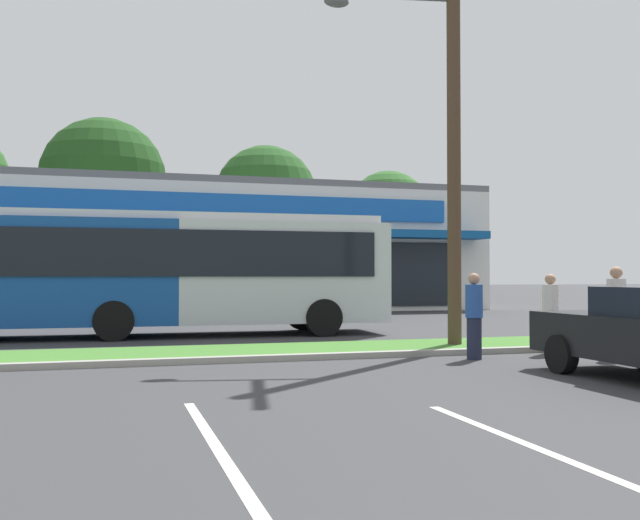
{
  "coord_description": "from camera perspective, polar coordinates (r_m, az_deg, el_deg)",
  "views": [
    {
      "loc": [
        -3.06,
        -0.39,
        1.6
      ],
      "look_at": [
        2.44,
        18.1,
        2.04
      ],
      "focal_mm": 40.16,
      "sensor_mm": 36.0,
      "label": 1
    }
  ],
  "objects": [
    {
      "name": "tree_mid",
      "position": [
        45.6,
        -4.34,
        5.01
      ],
      "size": [
        6.51,
        6.51,
        9.88
      ],
      "color": "#473323",
      "rests_on": "ground_plane"
    },
    {
      "name": "car_3",
      "position": [
        25.26,
        -17.56,
        -3.18
      ],
      "size": [
        4.61,
        1.96,
        1.42
      ],
      "rotation": [
        0.0,
        0.0,
        3.14
      ],
      "color": "#0C3F1E",
      "rests_on": "ground_plane"
    },
    {
      "name": "pedestrian_by_pole",
      "position": [
        14.11,
        12.18,
        -4.38
      ],
      "size": [
        0.34,
        0.34,
        1.66
      ],
      "rotation": [
        0.0,
        0.0,
        0.95
      ],
      "color": "#1E2338",
      "rests_on": "ground_plane"
    },
    {
      "name": "pedestrian_near_bench",
      "position": [
        15.59,
        17.89,
        -4.08
      ],
      "size": [
        0.33,
        0.33,
        1.65
      ],
      "rotation": [
        0.0,
        0.0,
        4.94
      ],
      "color": "#726651",
      "rests_on": "ground_plane"
    },
    {
      "name": "pedestrian_mid",
      "position": [
        15.2,
        22.56,
        -3.85
      ],
      "size": [
        0.36,
        0.36,
        1.79
      ],
      "rotation": [
        0.0,
        0.0,
        2.94
      ],
      "color": "black",
      "rests_on": "ground_plane"
    },
    {
      "name": "tree_mid_left",
      "position": [
        46.57,
        -16.88,
        6.07
      ],
      "size": [
        7.73,
        7.73,
        11.4
      ],
      "color": "#473323",
      "rests_on": "ground_plane"
    },
    {
      "name": "parking_stripe_1",
      "position": [
        6.99,
        17.86,
        -14.45
      ],
      "size": [
        0.12,
        4.8,
        0.01
      ],
      "primitive_type": "cube",
      "color": "silver",
      "rests_on": "ground_plane"
    },
    {
      "name": "grass_median",
      "position": [
        14.8,
        -4.57,
        -7.27
      ],
      "size": [
        56.0,
        2.2,
        0.12
      ],
      "primitive_type": "cube",
      "color": "#427A2D",
      "rests_on": "ground_plane"
    },
    {
      "name": "utility_pole",
      "position": [
        16.38,
        10.14,
        13.22
      ],
      "size": [
        3.12,
        2.39,
        10.7
      ],
      "color": "#4C3826",
      "rests_on": "ground_plane"
    },
    {
      "name": "parking_stripe_0",
      "position": [
        6.97,
        -8.23,
        -14.54
      ],
      "size": [
        0.12,
        4.8,
        0.01
      ],
      "primitive_type": "cube",
      "color": "silver",
      "rests_on": "ground_plane"
    },
    {
      "name": "curb_lip",
      "position": [
        13.61,
        -3.49,
        -7.8
      ],
      "size": [
        56.0,
        0.24,
        0.12
      ],
      "primitive_type": "cube",
      "color": "#99968C",
      "rests_on": "ground_plane"
    },
    {
      "name": "storefront_building",
      "position": [
        36.66,
        -8.35,
        0.86
      ],
      "size": [
        24.65,
        13.08,
        5.94
      ],
      "color": "silver",
      "rests_on": "ground_plane"
    },
    {
      "name": "tree_mid_right",
      "position": [
        49.89,
        5.46,
        3.79
      ],
      "size": [
        5.76,
        5.76,
        8.91
      ],
      "color": "#473323",
      "rests_on": "ground_plane"
    },
    {
      "name": "city_bus",
      "position": [
        19.52,
        -13.24,
        -0.78
      ],
      "size": [
        12.73,
        2.96,
        3.25
      ],
      "rotation": [
        0.0,
        0.0,
        -0.03
      ],
      "color": "#144793",
      "rests_on": "ground_plane"
    }
  ]
}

